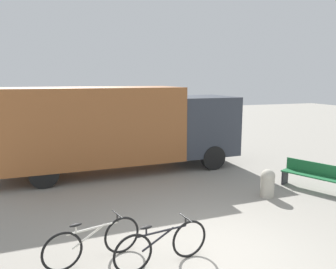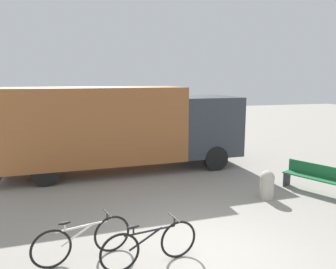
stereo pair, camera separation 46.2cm
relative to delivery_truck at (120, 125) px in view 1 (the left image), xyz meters
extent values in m
plane|color=gray|center=(0.54, -6.22, -1.62)|extent=(60.00, 60.00, 0.00)
cube|color=#99592D|center=(-0.94, -0.02, 0.07)|extent=(5.96, 2.54, 2.51)
cube|color=#333842|center=(3.10, 0.08, -0.12)|extent=(2.25, 2.35, 2.13)
cylinder|color=black|center=(3.08, 1.11, -1.19)|extent=(0.87, 0.30, 0.87)
cylinder|color=black|center=(3.13, -0.96, -1.19)|extent=(0.87, 0.30, 0.87)
cylinder|color=black|center=(-2.59, 0.97, -1.19)|extent=(0.87, 0.30, 0.87)
cylinder|color=black|center=(-2.54, -1.10, -1.19)|extent=(0.87, 0.30, 0.87)
cube|color=#1E6638|center=(4.82, -3.93, -1.18)|extent=(1.07, 1.76, 0.04)
cube|color=#1E6638|center=(4.98, -3.86, -1.00)|extent=(0.74, 1.61, 0.38)
cube|color=#2D2D33|center=(4.48, -3.18, -1.41)|extent=(0.33, 0.18, 0.42)
torus|color=black|center=(-2.16, -5.81, -1.27)|extent=(0.69, 0.21, 0.70)
torus|color=black|center=(-1.09, -5.54, -1.27)|extent=(0.69, 0.21, 0.70)
cylinder|color=silver|center=(-1.62, -5.67, -0.99)|extent=(0.91, 0.26, 0.04)
cylinder|color=silver|center=(-1.70, -5.69, -1.12)|extent=(0.61, 0.18, 0.33)
cylinder|color=silver|center=(-1.92, -5.75, -0.93)|extent=(0.03, 0.03, 0.12)
ellipsoid|color=black|center=(-1.92, -5.75, -0.85)|extent=(0.24, 0.14, 0.05)
cylinder|color=black|center=(-1.17, -5.56, -0.91)|extent=(0.03, 0.03, 0.15)
cylinder|color=black|center=(-1.17, -5.56, -0.84)|extent=(0.13, 0.43, 0.02)
torus|color=black|center=(-1.05, -6.27, -1.27)|extent=(0.70, 0.15, 0.70)
torus|color=black|center=(0.03, -6.10, -1.27)|extent=(0.70, 0.15, 0.70)
cylinder|color=black|center=(-0.51, -6.18, -0.99)|extent=(0.93, 0.18, 0.04)
cylinder|color=black|center=(-0.59, -6.20, -1.12)|extent=(0.62, 0.13, 0.33)
cylinder|color=black|center=(-0.81, -6.23, -0.93)|extent=(0.03, 0.03, 0.12)
ellipsoid|color=black|center=(-0.81, -6.23, -0.85)|extent=(0.23, 0.12, 0.05)
cylinder|color=black|center=(-0.05, -6.11, -0.91)|extent=(0.03, 0.03, 0.15)
cylinder|color=black|center=(-0.05, -6.11, -0.84)|extent=(0.09, 0.44, 0.02)
cylinder|color=#B2AD9E|center=(3.29, -3.93, -1.33)|extent=(0.37, 0.37, 0.58)
sphere|color=#B2AD9E|center=(3.29, -3.93, -1.04)|extent=(0.39, 0.39, 0.39)
camera|label=1|loc=(-2.16, -11.19, 1.60)|focal=35.00mm
camera|label=2|loc=(-1.72, -11.33, 1.60)|focal=35.00mm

